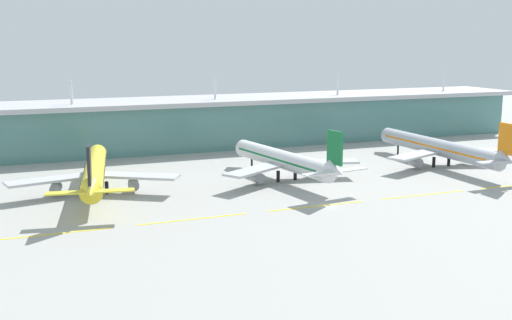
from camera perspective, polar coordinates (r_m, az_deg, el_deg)
ground_plane at (r=169.45m, az=6.56°, el=-4.16°), size 600.00×600.00×0.00m
terminal_building at (r=262.30m, az=-4.07°, el=3.48°), size 288.00×34.00×28.97m
airliner_near_middle at (r=186.56m, az=-14.41°, el=-1.01°), size 48.19×67.50×18.90m
airliner_center at (r=197.71m, az=2.59°, el=-0.02°), size 48.16×60.40×18.90m
airliner_far_middle at (r=229.44m, az=16.28°, el=1.07°), size 48.80×71.86×18.90m
taxiway_stripe_west at (r=151.74m, az=-18.20°, el=-6.43°), size 28.00×0.70×0.04m
taxiway_stripe_mid_west at (r=156.86m, az=-5.67°, el=-5.36°), size 28.00×0.70×0.04m
taxiway_stripe_centre at (r=168.80m, az=5.53°, el=-4.19°), size 28.00×0.70×0.04m
taxiway_stripe_mid_east at (r=186.27m, az=14.92°, el=-3.08°), size 28.00×0.70×0.04m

